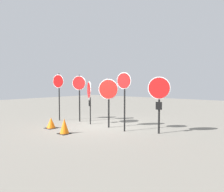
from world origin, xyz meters
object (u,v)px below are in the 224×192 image
object	(u,v)px
stop_sign_5	(159,94)
stop_sign_4	(124,88)
stop_sign_1	(79,88)
traffic_cone_1	(51,123)
stop_sign_2	(89,93)
stop_sign_3	(108,93)
stop_sign_0	(58,86)
traffic_cone_0	(64,126)

from	to	relation	value
stop_sign_5	stop_sign_4	bearing A→B (deg)	-175.13
stop_sign_4	stop_sign_1	bearing A→B (deg)	168.70
stop_sign_5	traffic_cone_1	xyz separation A→B (m)	(-4.17, -2.03, -1.34)
stop_sign_1	stop_sign_5	world-z (taller)	stop_sign_1
stop_sign_1	traffic_cone_1	bearing A→B (deg)	-106.26
stop_sign_2	traffic_cone_1	world-z (taller)	stop_sign_2
stop_sign_1	stop_sign_4	distance (m)	3.20
stop_sign_5	stop_sign_3	bearing A→B (deg)	171.31
stop_sign_0	stop_sign_3	xyz separation A→B (m)	(3.26, 0.23, -0.30)
stop_sign_1	stop_sign_3	world-z (taller)	stop_sign_1
stop_sign_3	traffic_cone_1	distance (m)	2.85
stop_sign_1	stop_sign_3	distance (m)	2.20
traffic_cone_0	traffic_cone_1	world-z (taller)	traffic_cone_0
stop_sign_3	traffic_cone_0	distance (m)	2.43
stop_sign_1	stop_sign_2	bearing A→B (deg)	-37.14
stop_sign_2	traffic_cone_0	bearing A→B (deg)	-37.36
stop_sign_3	stop_sign_4	size ratio (longest dim) A/B	0.90
stop_sign_0	stop_sign_4	world-z (taller)	stop_sign_0
stop_sign_3	stop_sign_5	world-z (taller)	stop_sign_5
stop_sign_1	traffic_cone_0	bearing A→B (deg)	-79.46
stop_sign_2	traffic_cone_0	distance (m)	2.48
traffic_cone_0	stop_sign_0	bearing A→B (deg)	146.65
stop_sign_4	stop_sign_3	bearing A→B (deg)	165.90
stop_sign_0	stop_sign_4	distance (m)	4.25
stop_sign_4	traffic_cone_1	xyz separation A→B (m)	(-2.88, -1.51, -1.57)
traffic_cone_0	traffic_cone_1	distance (m)	1.34
stop_sign_0	stop_sign_1	distance (m)	1.18
traffic_cone_0	stop_sign_3	bearing A→B (deg)	73.83
stop_sign_0	stop_sign_5	size ratio (longest dim) A/B	1.12
stop_sign_2	stop_sign_1	bearing A→B (deg)	-157.61
stop_sign_3	stop_sign_4	xyz separation A→B (m)	(0.99, -0.18, 0.25)
stop_sign_5	traffic_cone_1	world-z (taller)	stop_sign_5
stop_sign_2	traffic_cone_1	bearing A→B (deg)	-75.58
stop_sign_3	stop_sign_5	size ratio (longest dim) A/B	0.97
stop_sign_1	stop_sign_5	size ratio (longest dim) A/B	1.08
stop_sign_4	traffic_cone_1	distance (m)	3.61
stop_sign_0	traffic_cone_1	distance (m)	2.58
stop_sign_0	stop_sign_2	distance (m)	2.06
stop_sign_0	traffic_cone_0	size ratio (longest dim) A/B	4.16
stop_sign_5	traffic_cone_1	bearing A→B (deg)	-171.15
stop_sign_4	stop_sign_5	size ratio (longest dim) A/B	1.09
traffic_cone_0	stop_sign_1	bearing A→B (deg)	125.58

